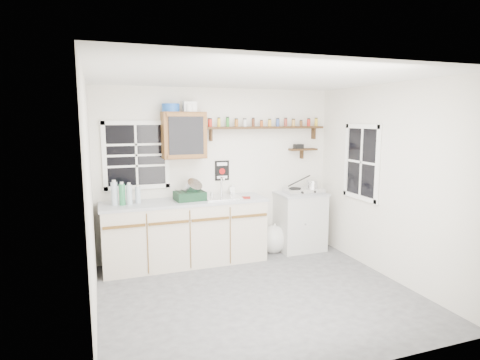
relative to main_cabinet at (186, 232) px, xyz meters
name	(u,v)px	position (x,y,z in m)	size (l,w,h in m)	color
room	(259,190)	(0.58, -1.30, 0.79)	(3.64, 3.24, 2.54)	#48484A
main_cabinet	(186,232)	(0.00, 0.00, 0.00)	(2.31, 0.63, 0.92)	beige
right_cabinet	(300,221)	(1.83, 0.03, -0.01)	(0.73, 0.57, 0.91)	#BABAB3
sink	(221,197)	(0.54, 0.01, 0.47)	(0.52, 0.44, 0.29)	silver
upper_cabinet	(184,135)	(0.03, 0.14, 1.36)	(0.60, 0.32, 0.65)	brown
upper_cabinet_clutter	(179,107)	(-0.02, 0.14, 1.75)	(0.48, 0.24, 0.14)	#194AA3
spice_shelf	(265,127)	(1.30, 0.21, 1.47)	(1.91, 0.18, 0.35)	black
secondary_shelf	(302,149)	(1.94, 0.22, 1.12)	(0.45, 0.16, 0.24)	black
warning_sign	(222,171)	(0.63, 0.29, 0.82)	(0.22, 0.02, 0.30)	black
window_back	(136,155)	(-0.62, 0.29, 1.09)	(0.93, 0.03, 0.98)	black
window_right	(362,162)	(2.37, -0.75, 0.99)	(0.03, 0.78, 1.08)	black
water_bottles	(124,194)	(-0.82, 0.00, 0.60)	(0.38, 0.15, 0.34)	#A9BBC6
dish_rack	(191,193)	(0.09, 0.00, 0.56)	(0.44, 0.34, 0.31)	black
soap_bottle	(232,189)	(0.77, 0.21, 0.54)	(0.08, 0.08, 0.17)	white
rag	(246,198)	(0.86, -0.14, 0.47)	(0.12, 0.11, 0.02)	maroon
hotplate	(304,190)	(1.88, 0.01, 0.49)	(0.61, 0.35, 0.09)	silver
saucepan	(312,184)	(2.02, 0.01, 0.58)	(0.45, 0.22, 0.19)	silver
trash_bag	(273,239)	(1.39, 0.03, -0.26)	(0.42, 0.38, 0.48)	silver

